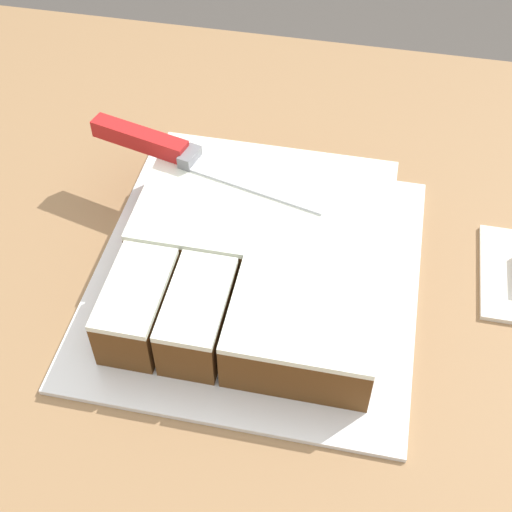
% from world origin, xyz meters
% --- Properties ---
extents(countertop, '(1.40, 1.10, 0.89)m').
position_xyz_m(countertop, '(0.00, 0.00, 0.45)').
color(countertop, '#936D47').
rests_on(countertop, ground_plane).
extents(cake_board, '(0.37, 0.38, 0.01)m').
position_xyz_m(cake_board, '(0.07, 0.04, 0.89)').
color(cake_board, white).
rests_on(cake_board, countertop).
extents(cake, '(0.28, 0.30, 0.07)m').
position_xyz_m(cake, '(0.07, 0.04, 0.93)').
color(cake, brown).
rests_on(cake, cake_board).
extents(knife, '(0.30, 0.10, 0.02)m').
position_xyz_m(knife, '(-0.06, 0.15, 0.97)').
color(knife, silver).
rests_on(knife, cake).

